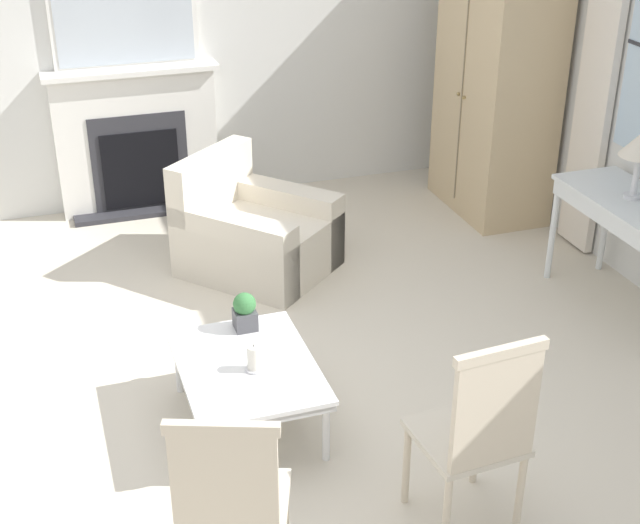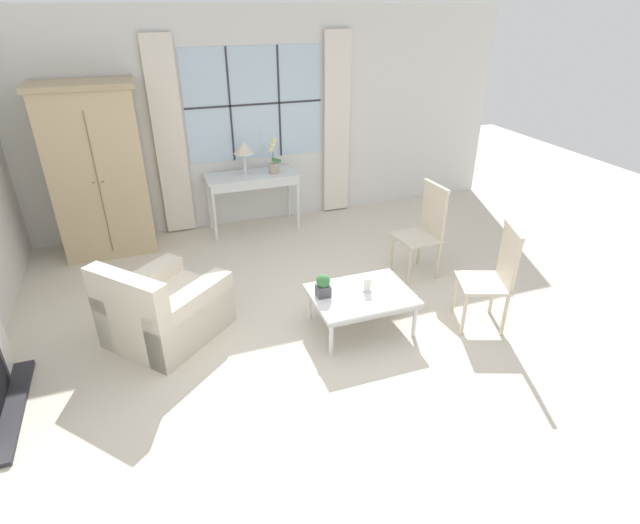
{
  "view_description": "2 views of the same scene",
  "coord_description": "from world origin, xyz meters",
  "px_view_note": "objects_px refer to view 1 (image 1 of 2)",
  "views": [
    {
      "loc": [
        4.1,
        -0.85,
        2.99
      ],
      "look_at": [
        -0.0,
        0.51,
        0.79
      ],
      "focal_mm": 50.0,
      "sensor_mm": 36.0,
      "label": 1
    },
    {
      "loc": [
        -1.47,
        -3.61,
        2.84
      ],
      "look_at": [
        -0.02,
        0.41,
        0.57
      ],
      "focal_mm": 28.0,
      "sensor_mm": 36.0,
      "label": 2
    }
  ],
  "objects_px": {
    "potted_plant_small": "(245,311)",
    "console_table": "(636,216)",
    "armchair_upholstered": "(254,235)",
    "pillar_candle": "(254,359)",
    "coffee_table": "(247,370)",
    "armoire": "(496,88)",
    "fireplace": "(136,129)",
    "side_chair_wooden": "(480,428)",
    "accent_chair_wooden": "(230,501)"
  },
  "relations": [
    {
      "from": "fireplace",
      "to": "potted_plant_small",
      "type": "bearing_deg",
      "value": 4.02
    },
    {
      "from": "side_chair_wooden",
      "to": "pillar_candle",
      "type": "relative_size",
      "value": 6.83
    },
    {
      "from": "armchair_upholstered",
      "to": "accent_chair_wooden",
      "type": "xyz_separation_m",
      "value": [
        2.97,
        -0.86,
        0.3
      ]
    },
    {
      "from": "fireplace",
      "to": "console_table",
      "type": "relative_size",
      "value": 1.67
    },
    {
      "from": "side_chair_wooden",
      "to": "pillar_candle",
      "type": "bearing_deg",
      "value": -144.47
    },
    {
      "from": "armoire",
      "to": "console_table",
      "type": "distance_m",
      "value": 1.87
    },
    {
      "from": "coffee_table",
      "to": "fireplace",
      "type": "bearing_deg",
      "value": -177.93
    },
    {
      "from": "pillar_candle",
      "to": "coffee_table",
      "type": "bearing_deg",
      "value": -159.09
    },
    {
      "from": "armchair_upholstered",
      "to": "potted_plant_small",
      "type": "relative_size",
      "value": 5.72
    },
    {
      "from": "fireplace",
      "to": "potted_plant_small",
      "type": "xyz_separation_m",
      "value": [
        2.8,
        0.2,
        -0.19
      ]
    },
    {
      "from": "armoire",
      "to": "pillar_candle",
      "type": "distance_m",
      "value": 3.54
    },
    {
      "from": "fireplace",
      "to": "console_table",
      "type": "distance_m",
      "value": 3.9
    },
    {
      "from": "accent_chair_wooden",
      "to": "potted_plant_small",
      "type": "height_order",
      "value": "accent_chair_wooden"
    },
    {
      "from": "potted_plant_small",
      "to": "fireplace",
      "type": "bearing_deg",
      "value": -175.98
    },
    {
      "from": "fireplace",
      "to": "armchair_upholstered",
      "type": "relative_size",
      "value": 1.6
    },
    {
      "from": "potted_plant_small",
      "to": "pillar_candle",
      "type": "height_order",
      "value": "potted_plant_small"
    },
    {
      "from": "coffee_table",
      "to": "armoire",
      "type": "bearing_deg",
      "value": 130.66
    },
    {
      "from": "armchair_upholstered",
      "to": "side_chair_wooden",
      "type": "xyz_separation_m",
      "value": [
        2.88,
        0.28,
        0.32
      ]
    },
    {
      "from": "armoire",
      "to": "side_chair_wooden",
      "type": "height_order",
      "value": "armoire"
    },
    {
      "from": "armchair_upholstered",
      "to": "pillar_candle",
      "type": "xyz_separation_m",
      "value": [
        1.84,
        -0.47,
        0.18
      ]
    },
    {
      "from": "armoire",
      "to": "console_table",
      "type": "relative_size",
      "value": 1.68
    },
    {
      "from": "armchair_upholstered",
      "to": "coffee_table",
      "type": "distance_m",
      "value": 1.84
    },
    {
      "from": "console_table",
      "to": "pillar_candle",
      "type": "bearing_deg",
      "value": -79.61
    },
    {
      "from": "accent_chair_wooden",
      "to": "side_chair_wooden",
      "type": "bearing_deg",
      "value": 94.21
    },
    {
      "from": "fireplace",
      "to": "console_table",
      "type": "height_order",
      "value": "fireplace"
    },
    {
      "from": "armoire",
      "to": "console_table",
      "type": "height_order",
      "value": "armoire"
    },
    {
      "from": "coffee_table",
      "to": "armchair_upholstered",
      "type": "bearing_deg",
      "value": 164.34
    },
    {
      "from": "armchair_upholstered",
      "to": "accent_chair_wooden",
      "type": "relative_size",
      "value": 1.24
    },
    {
      "from": "armchair_upholstered",
      "to": "potted_plant_small",
      "type": "distance_m",
      "value": 1.49
    },
    {
      "from": "fireplace",
      "to": "accent_chair_wooden",
      "type": "distance_m",
      "value": 4.36
    },
    {
      "from": "accent_chair_wooden",
      "to": "pillar_candle",
      "type": "xyz_separation_m",
      "value": [
        -1.13,
        0.39,
        -0.12
      ]
    },
    {
      "from": "fireplace",
      "to": "side_chair_wooden",
      "type": "bearing_deg",
      "value": 11.72
    },
    {
      "from": "coffee_table",
      "to": "potted_plant_small",
      "type": "bearing_deg",
      "value": 166.83
    },
    {
      "from": "potted_plant_small",
      "to": "armchair_upholstered",
      "type": "bearing_deg",
      "value": 163.73
    },
    {
      "from": "side_chair_wooden",
      "to": "coffee_table",
      "type": "xyz_separation_m",
      "value": [
        -1.11,
        -0.77,
        -0.25
      ]
    },
    {
      "from": "console_table",
      "to": "armchair_upholstered",
      "type": "relative_size",
      "value": 0.96
    },
    {
      "from": "side_chair_wooden",
      "to": "accent_chair_wooden",
      "type": "relative_size",
      "value": 1.04
    },
    {
      "from": "potted_plant_small",
      "to": "console_table",
      "type": "bearing_deg",
      "value": 91.38
    },
    {
      "from": "fireplace",
      "to": "accent_chair_wooden",
      "type": "bearing_deg",
      "value": -3.26
    },
    {
      "from": "console_table",
      "to": "potted_plant_small",
      "type": "height_order",
      "value": "console_table"
    },
    {
      "from": "coffee_table",
      "to": "side_chair_wooden",
      "type": "bearing_deg",
      "value": 34.77
    },
    {
      "from": "console_table",
      "to": "side_chair_wooden",
      "type": "height_order",
      "value": "side_chair_wooden"
    },
    {
      "from": "accent_chair_wooden",
      "to": "armchair_upholstered",
      "type": "bearing_deg",
      "value": 163.86
    },
    {
      "from": "armchair_upholstered",
      "to": "coffee_table",
      "type": "relative_size",
      "value": 1.35
    },
    {
      "from": "side_chair_wooden",
      "to": "pillar_candle",
      "type": "distance_m",
      "value": 1.29
    },
    {
      "from": "coffee_table",
      "to": "potted_plant_small",
      "type": "height_order",
      "value": "potted_plant_small"
    },
    {
      "from": "armchair_upholstered",
      "to": "potted_plant_small",
      "type": "xyz_separation_m",
      "value": [
        1.42,
        -0.41,
        0.23
      ]
    },
    {
      "from": "coffee_table",
      "to": "pillar_candle",
      "type": "height_order",
      "value": "pillar_candle"
    },
    {
      "from": "fireplace",
      "to": "armoire",
      "type": "height_order",
      "value": "armoire"
    },
    {
      "from": "side_chair_wooden",
      "to": "armchair_upholstered",
      "type": "bearing_deg",
      "value": -174.54
    }
  ]
}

